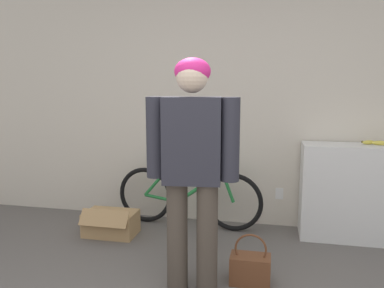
# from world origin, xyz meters

# --- Properties ---
(wall_back) EXTENTS (8.00, 0.07, 2.60)m
(wall_back) POSITION_xyz_m (0.00, 2.57, 1.30)
(wall_back) COLOR beige
(wall_back) RESTS_ON ground_plane
(side_shelf) EXTENTS (1.06, 0.37, 0.92)m
(side_shelf) POSITION_xyz_m (1.28, 2.33, 0.46)
(side_shelf) COLOR white
(side_shelf) RESTS_ON ground_plane
(person) EXTENTS (0.66, 0.26, 1.66)m
(person) POSITION_xyz_m (-0.09, 1.11, 0.97)
(person) COLOR #4C4238
(person) RESTS_ON ground_plane
(bicycle) EXTENTS (1.57, 0.46, 0.68)m
(bicycle) POSITION_xyz_m (-0.39, 2.32, 0.33)
(bicycle) COLOR black
(bicycle) RESTS_ON ground_plane
(banana) EXTENTS (0.33, 0.09, 0.04)m
(banana) POSITION_xyz_m (1.44, 2.37, 0.95)
(banana) COLOR #EAD64C
(banana) RESTS_ON side_shelf
(handbag) EXTENTS (0.30, 0.18, 0.39)m
(handbag) POSITION_xyz_m (0.32, 1.28, 0.12)
(handbag) COLOR brown
(handbag) RESTS_ON ground_plane
(cardboard_box) EXTENTS (0.51, 0.37, 0.30)m
(cardboard_box) POSITION_xyz_m (-1.09, 1.93, 0.12)
(cardboard_box) COLOR tan
(cardboard_box) RESTS_ON ground_plane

